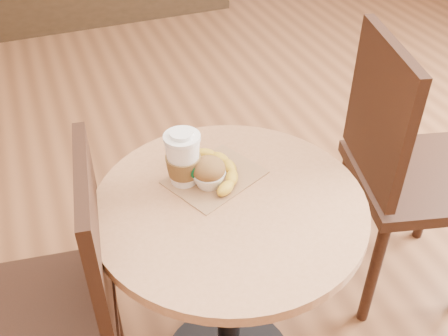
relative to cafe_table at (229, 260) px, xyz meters
name	(u,v)px	position (x,y,z in m)	size (l,w,h in m)	color
cafe_table	(229,260)	(0.00, 0.00, 0.00)	(0.70, 0.70, 0.75)	black
chair_left	(61,300)	(-0.46, 0.05, -0.02)	(0.46, 0.46, 0.93)	black
chair_right	(404,167)	(0.69, 0.15, 0.02)	(0.54, 0.54, 1.01)	black
kraft_bag	(215,177)	(0.00, 0.10, 0.22)	(0.24, 0.18, 0.00)	#976D49
coffee_cup	(183,160)	(-0.08, 0.12, 0.29)	(0.09, 0.10, 0.16)	white
muffin	(209,172)	(-0.03, 0.08, 0.26)	(0.09, 0.09, 0.08)	white
banana	(214,169)	(0.00, 0.12, 0.24)	(0.14, 0.23, 0.03)	gold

